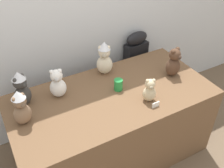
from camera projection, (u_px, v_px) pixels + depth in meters
The scene contains 12 objects.
ground_plane at pixel (124, 168), 2.69m from camera, with size 10.00×10.00×0.00m, color brown.
wall_back at pixel (77, 15), 2.58m from camera, with size 7.00×0.08×2.60m, color silver.
display_table at pixel (112, 125), 2.62m from camera, with size 1.86×0.93×0.80m, color brown.
instrument_case at pixel (135, 70), 3.22m from camera, with size 0.29×0.15×1.01m.
teddy_bear_cocoa at pixel (173, 63), 2.54m from camera, with size 0.18×0.17×0.30m.
teddy_bear_charcoal at pixel (21, 89), 2.18m from camera, with size 0.20×0.19×0.33m.
teddy_bear_sand at pixel (150, 91), 2.25m from camera, with size 0.15×0.14×0.23m.
teddy_bear_cream at pixel (104, 58), 2.55m from camera, with size 0.20×0.19×0.35m.
teddy_bear_snow at pixel (58, 84), 2.29m from camera, with size 0.17×0.16×0.28m.
teddy_bear_mocha at pixel (21, 108), 2.01m from camera, with size 0.18×0.16×0.31m.
party_cup_green at pixel (118, 85), 2.41m from camera, with size 0.08×0.08×0.11m, color #238C3D.
name_card_front_left at pixel (156, 105), 2.23m from camera, with size 0.07×0.01×0.05m, color white.
Camera 1 is at (-0.89, -1.36, 2.31)m, focal length 42.19 mm.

